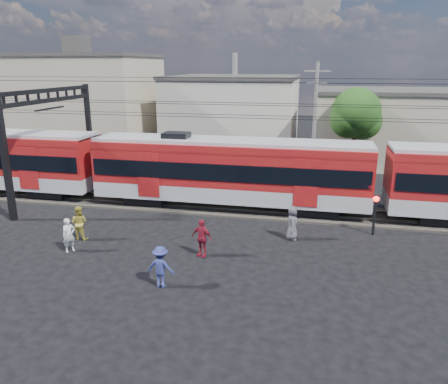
{
  "coord_description": "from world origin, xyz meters",
  "views": [
    {
      "loc": [
        6.26,
        -16.4,
        8.31
      ],
      "look_at": [
        1.65,
        5.0,
        1.9
      ],
      "focal_mm": 35.0,
      "sensor_mm": 36.0,
      "label": 1
    }
  ],
  "objects": [
    {
      "name": "building_mideast",
      "position": [
        14.0,
        24.0,
        3.16
      ],
      "size": [
        16.32,
        10.2,
        6.3
      ],
      "color": "tan",
      "rests_on": "ground"
    },
    {
      "name": "utility_pole_mid",
      "position": [
        6.0,
        15.0,
        4.53
      ],
      "size": [
        1.8,
        0.24,
        8.5
      ],
      "color": "slate",
      "rests_on": "ground"
    },
    {
      "name": "pedestrian_b",
      "position": [
        -4.93,
        1.76,
        0.85
      ],
      "size": [
        0.84,
        0.66,
        1.7
      ],
      "primitive_type": "imported",
      "rotation": [
        0.0,
        0.0,
        3.12
      ],
      "color": "gold",
      "rests_on": "ground"
    },
    {
      "name": "building_west",
      "position": [
        -17.0,
        24.0,
        4.66
      ],
      "size": [
        14.28,
        10.2,
        9.3
      ],
      "color": "tan",
      "rests_on": "ground"
    },
    {
      "name": "pedestrian_e",
      "position": [
        5.31,
        3.92,
        0.85
      ],
      "size": [
        0.63,
        0.88,
        1.7
      ],
      "primitive_type": "imported",
      "rotation": [
        0.0,
        0.0,
        1.68
      ],
      "color": "#4E4D52",
      "rests_on": "ground"
    },
    {
      "name": "catenary",
      "position": [
        -8.65,
        8.0,
        5.14
      ],
      "size": [
        70.0,
        9.3,
        7.52
      ],
      "color": "black",
      "rests_on": "ground"
    },
    {
      "name": "pedestrian_d",
      "position": [
        1.46,
        1.1,
        0.87
      ],
      "size": [
        1.1,
        0.73,
        1.74
      ],
      "primitive_type": "imported",
      "rotation": [
        0.0,
        0.0,
        -0.33
      ],
      "color": "maroon",
      "rests_on": "ground"
    },
    {
      "name": "rail_far",
      "position": [
        0.0,
        8.75,
        0.18
      ],
      "size": [
        70.0,
        0.12,
        0.12
      ],
      "primitive_type": "cube",
      "color": "#59544C",
      "rests_on": "track_bed"
    },
    {
      "name": "ground",
      "position": [
        0.0,
        0.0,
        0.0
      ],
      "size": [
        120.0,
        120.0,
        0.0
      ],
      "primitive_type": "plane",
      "color": "black",
      "rests_on": "ground"
    },
    {
      "name": "rail_near",
      "position": [
        0.0,
        7.25,
        0.18
      ],
      "size": [
        70.0,
        0.12,
        0.12
      ],
      "primitive_type": "cube",
      "color": "#59544C",
      "rests_on": "track_bed"
    },
    {
      "name": "commuter_train",
      "position": [
        1.55,
        8.0,
        2.4
      ],
      "size": [
        50.3,
        3.08,
        4.17
      ],
      "color": "black",
      "rests_on": "ground"
    },
    {
      "name": "tree_near",
      "position": [
        9.19,
        18.09,
        4.66
      ],
      "size": [
        3.82,
        3.64,
        6.72
      ],
      "color": "#382619",
      "rests_on": "ground"
    },
    {
      "name": "building_midwest",
      "position": [
        -2.0,
        27.0,
        3.66
      ],
      "size": [
        12.24,
        12.24,
        7.3
      ],
      "color": "beige",
      "rests_on": "ground"
    },
    {
      "name": "crossing_signal",
      "position": [
        9.3,
        5.38,
        1.46
      ],
      "size": [
        0.31,
        0.31,
        2.11
      ],
      "color": "black",
      "rests_on": "ground"
    },
    {
      "name": "pedestrian_c",
      "position": [
        0.67,
        -1.98,
        0.84
      ],
      "size": [
        1.12,
        0.7,
        1.68
      ],
      "primitive_type": "imported",
      "rotation": [
        0.0,
        0.0,
        3.07
      ],
      "color": "navy",
      "rests_on": "ground"
    },
    {
      "name": "pedestrian_a",
      "position": [
        -4.62,
        0.31,
        0.8
      ],
      "size": [
        0.67,
        0.69,
        1.6
      ],
      "primitive_type": "imported",
      "rotation": [
        0.0,
        0.0,
        0.87
      ],
      "color": "silver",
      "rests_on": "ground"
    },
    {
      "name": "track_bed",
      "position": [
        0.0,
        8.0,
        0.06
      ],
      "size": [
        70.0,
        3.4,
        0.12
      ],
      "primitive_type": "cube",
      "color": "#2D2823",
      "rests_on": "ground"
    }
  ]
}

